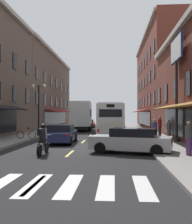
{
  "coord_description": "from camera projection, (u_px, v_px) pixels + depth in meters",
  "views": [
    {
      "loc": [
        2.44,
        -18.04,
        2.16
      ],
      "look_at": [
        0.67,
        7.85,
        2.38
      ],
      "focal_mm": 42.8,
      "sensor_mm": 36.0,
      "label": 1
    }
  ],
  "objects": [
    {
      "name": "sidewalk_right",
      "position": [
        166.0,
        146.0,
        17.74
      ],
      "size": [
        3.0,
        80.0,
        0.14
      ],
      "primitive_type": "cube",
      "color": "gray",
      "rests_on": "ground"
    },
    {
      "name": "bicycle_mid",
      "position": [
        26.0,
        134.0,
        21.98
      ],
      "size": [
        1.71,
        0.48,
        0.91
      ],
      "color": "black",
      "rests_on": "sidewalk_left"
    },
    {
      "name": "pedestrian_mid",
      "position": [
        160.0,
        126.0,
        24.96
      ],
      "size": [
        0.36,
        0.36,
        1.83
      ],
      "rotation": [
        0.0,
        0.0,
        6.28
      ],
      "color": "black",
      "rests_on": "sidewalk_right"
    },
    {
      "name": "pedestrian_far",
      "position": [
        189.0,
        138.0,
        13.13
      ],
      "size": [
        0.36,
        0.36,
        1.68
      ],
      "rotation": [
        0.0,
        0.0,
        5.45
      ],
      "color": "#66387F",
      "rests_on": "sidewalk_right"
    },
    {
      "name": "transit_bus",
      "position": [
        110.0,
        118.0,
        29.56
      ],
      "size": [
        2.86,
        11.7,
        3.28
      ],
      "color": "white",
      "rests_on": "ground"
    },
    {
      "name": "sedan_mid",
      "position": [
        131.0,
        140.0,
        14.75
      ],
      "size": [
        4.71,
        2.84,
        1.39
      ],
      "color": "silver",
      "rests_on": "ground"
    },
    {
      "name": "crosswalk_near",
      "position": [
        35.0,
        185.0,
        8.17
      ],
      "size": [
        7.1,
        2.8,
        0.01
      ],
      "color": "silver",
      "rests_on": "ground"
    },
    {
      "name": "pedestrian_near",
      "position": [
        155.0,
        129.0,
        20.45
      ],
      "size": [
        0.36,
        0.5,
        1.66
      ],
      "rotation": [
        0.0,
        0.0,
        3.12
      ],
      "color": "#B29947",
      "rests_on": "sidewalk_right"
    },
    {
      "name": "billboard_sign",
      "position": [
        176.0,
        60.0,
        19.76
      ],
      "size": [
        0.4,
        3.28,
        7.74
      ],
      "color": "black",
      "rests_on": "sidewalk_right"
    },
    {
      "name": "box_truck",
      "position": [
        82.0,
        116.0,
        35.27
      ],
      "size": [
        2.79,
        8.3,
        3.75
      ],
      "color": "white",
      "rests_on": "ground"
    },
    {
      "name": "sedan_far",
      "position": [
        88.0,
        123.0,
        43.44
      ],
      "size": [
        2.04,
        4.52,
        1.33
      ],
      "color": "maroon",
      "rests_on": "ground"
    },
    {
      "name": "street_lamp_twin",
      "position": [
        39.0,
        107.0,
        25.24
      ],
      "size": [
        1.42,
        0.32,
        4.86
      ],
      "color": "black",
      "rests_on": "sidewalk_left"
    },
    {
      "name": "pedestrian_rear",
      "position": [
        169.0,
        130.0,
        20.63
      ],
      "size": [
        0.36,
        0.36,
        1.6
      ],
      "rotation": [
        0.0,
        0.0,
        4.39
      ],
      "color": "#4C4C51",
      "rests_on": "sidewalk_right"
    },
    {
      "name": "sedan_near",
      "position": [
        62.0,
        134.0,
        19.88
      ],
      "size": [
        2.02,
        4.4,
        1.39
      ],
      "color": "navy",
      "rests_on": "ground"
    },
    {
      "name": "ground_plane",
      "position": [
        78.0,
        147.0,
        18.14
      ],
      "size": [
        34.8,
        80.0,
        0.1
      ],
      "primitive_type": "cube",
      "color": "black"
    },
    {
      "name": "motorcycle_rider",
      "position": [
        43.0,
        142.0,
        14.18
      ],
      "size": [
        0.62,
        2.07,
        1.66
      ],
      "color": "black",
      "rests_on": "ground"
    },
    {
      "name": "lane_centre_dashes",
      "position": [
        78.0,
        146.0,
        17.89
      ],
      "size": [
        0.14,
        73.9,
        0.01
      ],
      "color": "#DBCC4C",
      "rests_on": "ground"
    }
  ]
}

